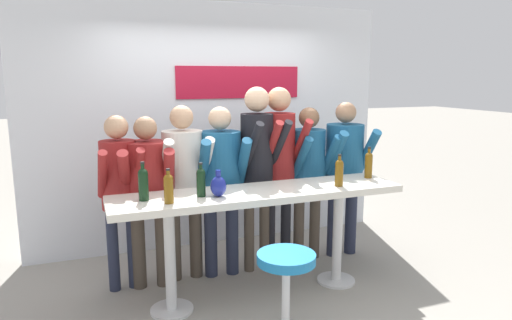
{
  "coord_description": "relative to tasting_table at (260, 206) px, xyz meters",
  "views": [
    {
      "loc": [
        -1.39,
        -3.55,
        1.94
      ],
      "look_at": [
        0.0,
        0.09,
        1.22
      ],
      "focal_mm": 32.0,
      "sensor_mm": 36.0,
      "label": 1
    }
  ],
  "objects": [
    {
      "name": "wine_bottle_4",
      "position": [
        -0.52,
        -0.02,
        0.27
      ],
      "size": [
        0.07,
        0.07,
        0.28
      ],
      "color": "black",
      "rests_on": "tasting_table"
    },
    {
      "name": "person_center_left",
      "position": [
        -0.54,
        0.59,
        0.21
      ],
      "size": [
        0.45,
        0.54,
        1.68
      ],
      "rotation": [
        0.0,
        0.0,
        0.01
      ],
      "color": "#473D33",
      "rests_on": "ground_plane"
    },
    {
      "name": "wine_bottle_0",
      "position": [
        0.72,
        -0.11,
        0.28
      ],
      "size": [
        0.07,
        0.07,
        0.29
      ],
      "color": "brown",
      "rests_on": "tasting_table"
    },
    {
      "name": "wine_bottle_1",
      "position": [
        -0.8,
        -0.13,
        0.27
      ],
      "size": [
        0.07,
        0.07,
        0.27
      ],
      "color": "brown",
      "rests_on": "tasting_table"
    },
    {
      "name": "wine_bottle_3",
      "position": [
        1.16,
        0.08,
        0.28
      ],
      "size": [
        0.07,
        0.07,
        0.3
      ],
      "color": "brown",
      "rests_on": "tasting_table"
    },
    {
      "name": "decorative_vase",
      "position": [
        -0.39,
        -0.07,
        0.23
      ],
      "size": [
        0.13,
        0.13,
        0.22
      ],
      "color": "navy",
      "rests_on": "tasting_table"
    },
    {
      "name": "wine_bottle_2",
      "position": [
        -0.97,
        0.03,
        0.29
      ],
      "size": [
        0.08,
        0.08,
        0.31
      ],
      "color": "black",
      "rests_on": "tasting_table"
    },
    {
      "name": "person_far_right",
      "position": [
        0.78,
        0.6,
        0.18
      ],
      "size": [
        0.44,
        0.53,
        1.63
      ],
      "rotation": [
        0.0,
        0.0,
        0.05
      ],
      "color": "#473D33",
      "rests_on": "ground_plane"
    },
    {
      "name": "person_center",
      "position": [
        -0.19,
        0.54,
        0.19
      ],
      "size": [
        0.49,
        0.57,
        1.66
      ],
      "rotation": [
        0.0,
        0.0,
        -0.09
      ],
      "color": "#23283D",
      "rests_on": "ground_plane"
    },
    {
      "name": "ground_plane",
      "position": [
        0.0,
        0.0,
        -0.83
      ],
      "size": [
        40.0,
        40.0,
        0.0
      ],
      "primitive_type": "plane",
      "color": "gray"
    },
    {
      "name": "tasting_table",
      "position": [
        0.0,
        0.0,
        0.0
      ],
      "size": [
        2.54,
        0.59,
        0.97
      ],
      "color": "silver",
      "rests_on": "ground_plane"
    },
    {
      "name": "bar_stool",
      "position": [
        -0.09,
        -0.75,
        -0.36
      ],
      "size": [
        0.45,
        0.45,
        0.69
      ],
      "color": "silver",
      "rests_on": "ground_plane"
    },
    {
      "name": "person_far_left",
      "position": [
        -1.12,
        0.57,
        0.18
      ],
      "size": [
        0.4,
        0.5,
        1.61
      ],
      "rotation": [
        0.0,
        0.0,
        0.05
      ],
      "color": "#23283D",
      "rests_on": "ground_plane"
    },
    {
      "name": "person_left",
      "position": [
        -0.88,
        0.53,
        0.15
      ],
      "size": [
        0.52,
        0.58,
        1.59
      ],
      "rotation": [
        0.0,
        0.0,
        -0.13
      ],
      "color": "#473D33",
      "rests_on": "ground_plane"
    },
    {
      "name": "back_wall",
      "position": [
        0.0,
        1.51,
        0.55
      ],
      "size": [
        4.14,
        0.12,
        2.75
      ],
      "color": "silver",
      "rests_on": "ground_plane"
    },
    {
      "name": "person_right",
      "position": [
        0.45,
        0.6,
        0.33
      ],
      "size": [
        0.41,
        0.55,
        1.83
      ],
      "rotation": [
        0.0,
        0.0,
        0.05
      ],
      "color": "black",
      "rests_on": "ground_plane"
    },
    {
      "name": "person_center_right",
      "position": [
        0.18,
        0.54,
        0.34
      ],
      "size": [
        0.43,
        0.57,
        1.84
      ],
      "rotation": [
        0.0,
        0.0,
        0.13
      ],
      "color": "#473D33",
      "rests_on": "ground_plane"
    },
    {
      "name": "person_rightmost",
      "position": [
        1.2,
        0.58,
        0.2
      ],
      "size": [
        0.48,
        0.56,
        1.67
      ],
      "rotation": [
        0.0,
        0.0,
        -0.03
      ],
      "color": "#23283D",
      "rests_on": "ground_plane"
    }
  ]
}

